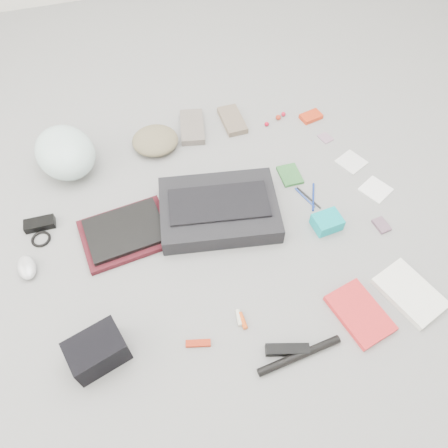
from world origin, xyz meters
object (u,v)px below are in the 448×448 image
object	(u,v)px
laptop	(125,230)
camera_bag	(97,351)
messenger_bag	(219,210)
bike_helmet	(65,152)
book_red	(360,313)
accordion_wallet	(327,222)

from	to	relation	value
laptop	camera_bag	distance (m)	0.50
messenger_bag	laptop	distance (m)	0.39
bike_helmet	book_red	world-z (taller)	bike_helmet
messenger_bag	camera_bag	size ratio (longest dim) A/B	2.63
messenger_bag	bike_helmet	distance (m)	0.73
bike_helmet	accordion_wallet	bearing A→B (deg)	-52.26
book_red	camera_bag	bearing A→B (deg)	159.66
book_red	accordion_wallet	world-z (taller)	accordion_wallet
camera_bag	book_red	distance (m)	0.92
laptop	camera_bag	size ratio (longest dim) A/B	1.66
accordion_wallet	camera_bag	bearing A→B (deg)	-169.24
camera_bag	accordion_wallet	distance (m)	1.00
bike_helmet	messenger_bag	bearing A→B (deg)	-57.94
book_red	accordion_wallet	size ratio (longest dim) A/B	2.06
bike_helmet	camera_bag	world-z (taller)	bike_helmet
laptop	bike_helmet	xyz separation A→B (m)	(-0.18, 0.45, 0.06)
camera_bag	accordion_wallet	size ratio (longest dim) A/B	1.64
messenger_bag	bike_helmet	world-z (taller)	bike_helmet
bike_helmet	accordion_wallet	world-z (taller)	bike_helmet
messenger_bag	book_red	world-z (taller)	messenger_bag
accordion_wallet	book_red	bearing A→B (deg)	-102.30
messenger_bag	camera_bag	world-z (taller)	camera_bag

